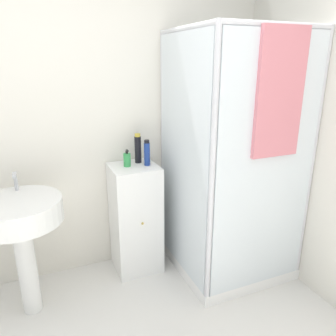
{
  "coord_description": "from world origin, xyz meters",
  "views": [
    {
      "loc": [
        -0.19,
        -0.86,
        1.7
      ],
      "look_at": [
        0.66,
        1.15,
        0.98
      ],
      "focal_mm": 35.0,
      "sensor_mm": 36.0,
      "label": 1
    }
  ],
  "objects_px": {
    "shampoo_bottle_tall_black": "(138,149)",
    "soap_dispenser": "(127,160)",
    "shampoo_bottle_blue": "(147,153)",
    "sink": "(20,223)"
  },
  "relations": [
    {
      "from": "sink",
      "to": "shampoo_bottle_tall_black",
      "type": "relative_size",
      "value": 4.12
    },
    {
      "from": "shampoo_bottle_tall_black",
      "to": "shampoo_bottle_blue",
      "type": "distance_m",
      "value": 0.11
    },
    {
      "from": "shampoo_bottle_tall_black",
      "to": "shampoo_bottle_blue",
      "type": "height_order",
      "value": "shampoo_bottle_tall_black"
    },
    {
      "from": "soap_dispenser",
      "to": "shampoo_bottle_blue",
      "type": "bearing_deg",
      "value": -13.02
    },
    {
      "from": "soap_dispenser",
      "to": "shampoo_bottle_blue",
      "type": "relative_size",
      "value": 0.67
    },
    {
      "from": "sink",
      "to": "shampoo_bottle_blue",
      "type": "height_order",
      "value": "shampoo_bottle_blue"
    },
    {
      "from": "sink",
      "to": "soap_dispenser",
      "type": "bearing_deg",
      "value": 15.38
    },
    {
      "from": "shampoo_bottle_tall_black",
      "to": "soap_dispenser",
      "type": "bearing_deg",
      "value": -150.53
    },
    {
      "from": "shampoo_bottle_blue",
      "to": "shampoo_bottle_tall_black",
      "type": "bearing_deg",
      "value": 113.69
    },
    {
      "from": "sink",
      "to": "shampoo_bottle_blue",
      "type": "bearing_deg",
      "value": 10.98
    }
  ]
}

